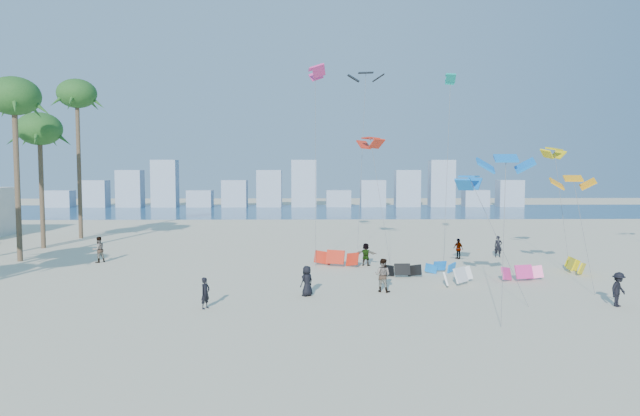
{
  "coord_description": "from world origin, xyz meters",
  "views": [
    {
      "loc": [
        2.3,
        -20.07,
        7.08
      ],
      "look_at": [
        3.0,
        16.0,
        4.5
      ],
      "focal_mm": 31.97,
      "sensor_mm": 36.0,
      "label": 1
    }
  ],
  "objects": [
    {
      "name": "ground",
      "position": [
        0.0,
        0.0,
        0.0
      ],
      "size": [
        220.0,
        220.0,
        0.0
      ],
      "primitive_type": "plane",
      "color": "beige",
      "rests_on": "ground"
    },
    {
      "name": "ocean",
      "position": [
        0.0,
        72.0,
        0.01
      ],
      "size": [
        220.0,
        220.0,
        0.0
      ],
      "primitive_type": "plane",
      "color": "navy",
      "rests_on": "ground"
    },
    {
      "name": "kitesurfer_near",
      "position": [
        -2.91,
        8.18,
        0.79
      ],
      "size": [
        0.61,
        0.69,
        1.58
      ],
      "primitive_type": "imported",
      "rotation": [
        0.0,
        0.0,
        1.05
      ],
      "color": "black",
      "rests_on": "ground"
    },
    {
      "name": "kitesurfer_mid",
      "position": [
        6.48,
        11.87,
        0.96
      ],
      "size": [
        1.16,
        1.06,
        1.91
      ],
      "primitive_type": "imported",
      "rotation": [
        0.0,
        0.0,
        2.68
      ],
      "color": "gray",
      "rests_on": "ground"
    },
    {
      "name": "kitesurfers_far",
      "position": [
        5.5,
        17.34,
        0.87
      ],
      "size": [
        32.67,
        16.82,
        1.93
      ],
      "color": "black",
      "rests_on": "ground"
    },
    {
      "name": "grounded_kites",
      "position": [
        11.19,
        16.67,
        0.47
      ],
      "size": [
        18.33,
        9.3,
        1.07
      ],
      "color": "black",
      "rests_on": "ground"
    },
    {
      "name": "flying_kites",
      "position": [
        11.32,
        21.71,
        10.83
      ],
      "size": [
        31.09,
        28.35,
        16.26
      ],
      "color": "blue",
      "rests_on": "ground"
    },
    {
      "name": "distant_skyline",
      "position": [
        -1.19,
        82.0,
        3.09
      ],
      "size": [
        85.0,
        3.0,
        8.4
      ],
      "color": "#9EADBF",
      "rests_on": "ground"
    }
  ]
}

